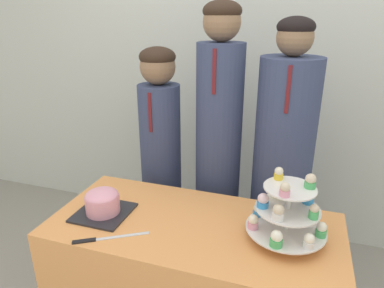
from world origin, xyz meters
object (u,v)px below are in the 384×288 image
object	(u,v)px
round_cake	(102,202)
cupcake_stand	(287,211)
student_2	(280,179)
cake_knife	(98,239)
student_0	(161,167)
student_1	(218,159)

from	to	relation	value
round_cake	cupcake_stand	world-z (taller)	cupcake_stand
cupcake_stand	student_2	world-z (taller)	student_2
round_cake	cake_knife	world-z (taller)	round_cake
student_0	cake_knife	bearing A→B (deg)	-86.38
cupcake_stand	round_cake	bearing A→B (deg)	-175.07
round_cake	student_1	world-z (taller)	student_1
cake_knife	cupcake_stand	size ratio (longest dim) A/B	0.86
round_cake	cupcake_stand	xyz separation A→B (m)	(0.81, 0.07, 0.07)
student_0	student_2	xyz separation A→B (m)	(0.71, 0.00, 0.03)
cupcake_stand	student_1	size ratio (longest dim) A/B	0.19
round_cake	student_2	world-z (taller)	student_2
student_2	student_1	bearing A→B (deg)	-180.00
cupcake_stand	student_0	bearing A→B (deg)	146.05
cake_knife	student_2	bearing A→B (deg)	18.11
cake_knife	student_1	world-z (taller)	student_1
round_cake	student_2	bearing A→B (deg)	38.14
student_1	student_2	world-z (taller)	student_1
round_cake	cupcake_stand	size ratio (longest dim) A/B	0.73
student_0	round_cake	bearing A→B (deg)	-93.69
student_1	student_2	distance (m)	0.36
cake_knife	cupcake_stand	distance (m)	0.77
student_1	student_2	xyz separation A→B (m)	(0.36, 0.00, -0.07)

